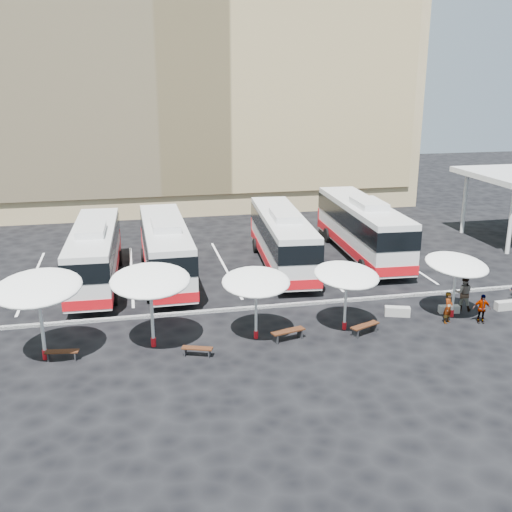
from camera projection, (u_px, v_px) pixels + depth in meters
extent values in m
plane|color=black|center=(249.00, 313.00, 31.64)|extent=(120.00, 120.00, 0.00)
cube|color=tan|center=(183.00, 71.00, 57.97)|extent=(42.00, 18.00, 25.00)
cube|color=tan|center=(194.00, 76.00, 49.59)|extent=(40.00, 0.30, 20.00)
cylinder|color=silver|center=(511.00, 220.00, 41.53)|extent=(0.30, 0.30, 4.80)
cylinder|color=silver|center=(465.00, 203.00, 47.14)|extent=(0.30, 0.30, 4.80)
cube|color=black|center=(248.00, 308.00, 32.08)|extent=(34.00, 0.25, 0.15)
cube|color=white|center=(32.00, 280.00, 36.70)|extent=(0.15, 12.00, 0.01)
cube|color=white|center=(132.00, 274.00, 37.91)|extent=(0.15, 12.00, 0.01)
cube|color=white|center=(225.00, 267.00, 39.12)|extent=(0.15, 12.00, 0.01)
cube|color=white|center=(313.00, 262.00, 40.33)|extent=(0.15, 12.00, 0.01)
cube|color=white|center=(395.00, 256.00, 41.54)|extent=(0.15, 12.00, 0.01)
cube|color=silver|center=(95.00, 253.00, 35.65)|extent=(2.84, 11.77, 2.92)
cube|color=black|center=(94.00, 244.00, 35.48)|extent=(2.90, 11.83, 1.07)
cube|color=red|center=(96.00, 270.00, 35.96)|extent=(2.90, 11.83, 0.54)
cube|color=red|center=(102.00, 239.00, 41.37)|extent=(2.50, 0.28, 1.36)
cube|color=silver|center=(91.00, 230.00, 34.25)|extent=(1.66, 2.98, 0.39)
cylinder|color=black|center=(81.00, 260.00, 39.06)|extent=(0.37, 0.99, 0.97)
cylinder|color=black|center=(119.00, 258.00, 39.48)|extent=(0.37, 0.99, 0.97)
cylinder|color=black|center=(68.00, 299.00, 32.18)|extent=(0.37, 0.99, 0.97)
cylinder|color=black|center=(114.00, 297.00, 32.59)|extent=(0.37, 0.99, 0.97)
cube|color=silver|center=(166.00, 248.00, 36.55)|extent=(2.58, 11.93, 2.98)
cube|color=black|center=(165.00, 239.00, 36.38)|extent=(2.64, 11.99, 1.09)
cube|color=red|center=(166.00, 265.00, 36.87)|extent=(2.64, 11.99, 0.55)
cube|color=red|center=(160.00, 235.00, 42.33)|extent=(2.54, 0.22, 1.39)
cube|color=silver|center=(166.00, 225.00, 35.14)|extent=(1.61, 2.99, 0.40)
cylinder|color=black|center=(144.00, 256.00, 39.96)|extent=(0.36, 1.00, 0.99)
cylinder|color=black|center=(181.00, 253.00, 40.48)|extent=(0.36, 1.00, 0.99)
cylinder|color=black|center=(150.00, 294.00, 33.00)|extent=(0.36, 1.00, 0.99)
cylinder|color=black|center=(194.00, 290.00, 33.52)|extent=(0.36, 1.00, 0.99)
cube|color=silver|center=(282.00, 238.00, 38.75)|extent=(3.49, 12.24, 3.02)
cube|color=black|center=(282.00, 229.00, 38.58)|extent=(3.56, 12.31, 1.11)
cube|color=red|center=(282.00, 254.00, 39.07)|extent=(3.56, 12.31, 0.55)
cube|color=red|center=(268.00, 227.00, 44.70)|extent=(2.58, 0.41, 1.41)
cube|color=silver|center=(285.00, 215.00, 37.30)|extent=(1.85, 3.14, 0.40)
cylinder|color=black|center=(256.00, 245.00, 42.36)|extent=(0.43, 1.03, 1.01)
cylinder|color=black|center=(291.00, 244.00, 42.67)|extent=(0.43, 1.03, 1.01)
cylinder|color=black|center=(273.00, 280.00, 35.20)|extent=(0.43, 1.03, 1.01)
cylinder|color=black|center=(314.00, 278.00, 35.51)|extent=(0.43, 1.03, 1.01)
cube|color=silver|center=(362.00, 226.00, 41.16)|extent=(3.29, 12.97, 3.21)
cube|color=black|center=(363.00, 217.00, 40.98)|extent=(3.35, 13.03, 1.18)
cube|color=red|center=(361.00, 243.00, 41.50)|extent=(3.35, 13.03, 0.59)
cube|color=red|center=(335.00, 217.00, 47.46)|extent=(2.75, 0.34, 1.50)
cube|color=silver|center=(369.00, 203.00, 39.63)|extent=(1.86, 3.29, 0.43)
cylinder|color=black|center=(327.00, 235.00, 44.94)|extent=(0.43, 1.09, 1.07)
cylinder|color=black|center=(362.00, 234.00, 45.36)|extent=(0.43, 1.09, 1.07)
cylinder|color=black|center=(363.00, 268.00, 37.36)|extent=(0.43, 1.09, 1.07)
cylinder|color=black|center=(404.00, 265.00, 37.78)|extent=(0.43, 1.09, 1.07)
cylinder|color=silver|center=(42.00, 325.00, 26.02)|extent=(0.18, 0.18, 3.31)
cylinder|color=red|center=(45.00, 354.00, 26.44)|extent=(0.29, 0.29, 0.44)
ellipsoid|color=white|center=(38.00, 288.00, 25.53)|extent=(4.47, 4.50, 1.13)
cylinder|color=silver|center=(152.00, 314.00, 27.28)|extent=(0.16, 0.16, 3.19)
cylinder|color=red|center=(154.00, 342.00, 27.68)|extent=(0.25, 0.25, 0.43)
ellipsoid|color=white|center=(150.00, 280.00, 26.81)|extent=(3.91, 3.95, 1.09)
cylinder|color=silver|center=(256.00, 311.00, 28.19)|extent=(0.15, 0.15, 2.82)
cylinder|color=red|center=(256.00, 335.00, 28.54)|extent=(0.23, 0.23, 0.38)
ellipsoid|color=white|center=(256.00, 282.00, 27.77)|extent=(3.55, 3.59, 0.96)
cylinder|color=silver|center=(345.00, 303.00, 29.20)|extent=(0.16, 0.16, 2.79)
cylinder|color=red|center=(344.00, 326.00, 29.55)|extent=(0.26, 0.26, 0.37)
ellipsoid|color=white|center=(347.00, 275.00, 28.78)|extent=(3.98, 4.01, 0.96)
cylinder|color=silver|center=(454.00, 291.00, 30.75)|extent=(0.17, 0.17, 2.81)
cylinder|color=red|center=(452.00, 313.00, 31.11)|extent=(0.27, 0.27, 0.37)
ellipsoid|color=white|center=(457.00, 264.00, 30.33)|extent=(4.17, 4.19, 0.96)
cube|color=black|center=(62.00, 351.00, 26.28)|extent=(1.49, 0.58, 0.06)
cube|color=black|center=(49.00, 357.00, 26.30)|extent=(0.11, 0.37, 0.39)
cube|color=black|center=(76.00, 356.00, 26.39)|extent=(0.11, 0.37, 0.39)
cube|color=black|center=(197.00, 348.00, 26.65)|extent=(1.42, 0.81, 0.06)
cube|color=black|center=(185.00, 352.00, 26.78)|extent=(0.17, 0.35, 0.37)
cube|color=black|center=(209.00, 353.00, 26.64)|extent=(0.17, 0.35, 0.37)
cube|color=black|center=(288.00, 331.00, 28.24)|extent=(1.73, 0.87, 0.07)
cube|color=black|center=(276.00, 339.00, 28.02)|extent=(0.17, 0.43, 0.45)
cube|color=black|center=(300.00, 333.00, 28.60)|extent=(0.17, 0.43, 0.45)
cube|color=black|center=(365.00, 325.00, 28.91)|extent=(1.64, 1.04, 0.06)
cube|color=black|center=(355.00, 333.00, 28.62)|extent=(0.22, 0.40, 0.43)
cube|color=black|center=(374.00, 327.00, 29.35)|extent=(0.22, 0.40, 0.43)
cube|color=gray|center=(397.00, 311.00, 31.21)|extent=(1.36, 0.83, 0.48)
cube|color=gray|center=(449.00, 309.00, 31.61)|extent=(1.11, 0.50, 0.40)
cube|color=gray|center=(506.00, 305.00, 32.06)|extent=(1.25, 0.44, 0.47)
imported|color=black|center=(448.00, 308.00, 30.17)|extent=(0.71, 0.67, 1.64)
imported|color=black|center=(464.00, 293.00, 31.76)|extent=(1.16, 1.07, 1.92)
imported|color=black|center=(482.00, 309.00, 30.18)|extent=(0.95, 0.58, 1.52)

